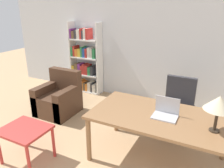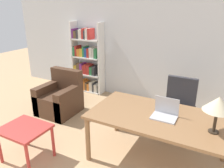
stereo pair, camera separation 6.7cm
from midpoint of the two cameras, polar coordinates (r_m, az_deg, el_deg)
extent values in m
cube|color=silver|center=(4.90, 12.09, 10.26)|extent=(8.00, 0.06, 2.70)
cube|color=olive|center=(3.07, 12.73, -8.39)|extent=(1.86, 1.02, 0.04)
cylinder|color=olive|center=(3.22, -5.72, -14.14)|extent=(0.07, 0.07, 0.69)
cylinder|color=olive|center=(3.89, 1.69, -7.59)|extent=(0.07, 0.07, 0.69)
cube|color=#B2B2B7|center=(3.01, 14.03, -8.48)|extent=(0.33, 0.24, 0.02)
cube|color=#B2B2B7|center=(3.05, 14.75, -5.46)|extent=(0.33, 0.03, 0.24)
cube|color=white|center=(3.06, 14.78, -5.40)|extent=(0.29, 0.03, 0.21)
cylinder|color=#2D2319|center=(2.91, 25.57, -11.13)|extent=(0.12, 0.12, 0.01)
cylinder|color=#2D2319|center=(2.84, 26.00, -8.68)|extent=(0.04, 0.04, 0.27)
cone|color=#C6B793|center=(2.75, 26.68, -4.67)|extent=(0.33, 0.33, 0.17)
cylinder|color=black|center=(4.17, 16.56, -11.60)|extent=(0.53, 0.53, 0.04)
cylinder|color=#262626|center=(4.08, 16.81, -9.49)|extent=(0.06, 0.06, 0.31)
cube|color=#2D2D33|center=(3.98, 17.10, -6.91)|extent=(0.54, 0.54, 0.10)
cube|color=#2D2D33|center=(4.07, 18.20, -1.74)|extent=(0.51, 0.08, 0.51)
cube|color=#B2332D|center=(3.34, -21.38, -10.80)|extent=(0.64, 0.54, 0.04)
cylinder|color=#B2332D|center=(3.18, -20.53, -18.19)|extent=(0.04, 0.04, 0.49)
cylinder|color=#B2332D|center=(3.79, -21.06, -11.52)|extent=(0.04, 0.04, 0.49)
cylinder|color=#B2332D|center=(3.43, -14.58, -14.33)|extent=(0.04, 0.04, 0.49)
cube|color=#472D1E|center=(4.69, -13.28, -4.85)|extent=(0.73, 0.76, 0.43)
cube|color=#472D1E|center=(4.74, -11.33, 1.30)|extent=(0.73, 0.16, 0.45)
cube|color=#472D1E|center=(4.84, -15.91, -3.28)|extent=(0.16, 0.76, 0.59)
cube|color=#472D1E|center=(4.48, -10.59, -4.73)|extent=(0.16, 0.76, 0.59)
cube|color=white|center=(5.77, -9.31, 7.13)|extent=(0.04, 0.28, 1.77)
cube|color=white|center=(5.33, -2.49, 6.33)|extent=(0.04, 0.28, 1.77)
cube|color=white|center=(5.80, -5.72, -1.59)|extent=(0.79, 0.28, 0.04)
cube|color=silver|center=(5.93, -8.45, 0.15)|extent=(0.09, 0.24, 0.23)
cube|color=#2D7F47|center=(5.88, -7.71, 0.02)|extent=(0.09, 0.24, 0.23)
cube|color=orange|center=(5.83, -7.01, 0.01)|extent=(0.07, 0.24, 0.26)
cube|color=orange|center=(5.80, -6.43, -0.26)|extent=(0.05, 0.24, 0.22)
cube|color=brown|center=(5.77, -5.94, -0.43)|extent=(0.06, 0.24, 0.21)
cube|color=orange|center=(5.73, -5.37, -0.63)|extent=(0.06, 0.24, 0.19)
cube|color=silver|center=(5.68, -4.70, -0.53)|extent=(0.09, 0.24, 0.24)
cube|color=#333338|center=(5.65, -4.09, -0.76)|extent=(0.04, 0.24, 0.22)
cube|color=silver|center=(5.62, -3.51, -0.93)|extent=(0.08, 0.24, 0.20)
cube|color=white|center=(5.65, -5.88, 2.57)|extent=(0.79, 0.28, 0.04)
cube|color=gold|center=(5.81, -8.69, 4.08)|extent=(0.08, 0.24, 0.19)
cube|color=brown|center=(5.75, -7.95, 4.27)|extent=(0.09, 0.24, 0.25)
cube|color=#7F338C|center=(5.70, -7.23, 4.19)|extent=(0.07, 0.24, 0.26)
cube|color=#B72D28|center=(5.66, -6.64, 3.92)|extent=(0.05, 0.24, 0.22)
cube|color=#B72D28|center=(5.62, -6.12, 4.03)|extent=(0.06, 0.24, 0.26)
cube|color=#B72D28|center=(5.58, -5.42, 3.87)|extent=(0.08, 0.24, 0.25)
cube|color=#2D7F47|center=(5.54, -4.71, 3.57)|extent=(0.07, 0.24, 0.21)
cube|color=#333338|center=(5.50, -4.06, 3.60)|extent=(0.07, 0.24, 0.23)
cube|color=white|center=(5.54, -6.04, 6.94)|extent=(0.79, 0.28, 0.04)
cube|color=#2D7F47|center=(5.71, -9.00, 8.52)|extent=(0.06, 0.24, 0.22)
cube|color=#B72D28|center=(5.67, -8.51, 8.65)|extent=(0.05, 0.24, 0.26)
cube|color=orange|center=(5.63, -7.90, 8.26)|extent=(0.08, 0.24, 0.19)
cube|color=gold|center=(5.58, -7.16, 8.24)|extent=(0.08, 0.24, 0.20)
cube|color=#2D7F47|center=(5.54, -6.57, 8.45)|extent=(0.05, 0.24, 0.25)
cube|color=#234C99|center=(5.50, -6.01, 8.26)|extent=(0.07, 0.24, 0.23)
cube|color=#B72D28|center=(5.47, -5.41, 8.17)|extent=(0.06, 0.24, 0.22)
cube|color=silver|center=(5.42, -4.71, 8.27)|extent=(0.08, 0.24, 0.25)
cube|color=silver|center=(5.38, -4.06, 8.11)|extent=(0.04, 0.24, 0.24)
cube|color=#2D7F47|center=(5.35, -3.50, 8.02)|extent=(0.06, 0.24, 0.23)
cube|color=white|center=(5.45, -6.21, 11.46)|extent=(0.79, 0.28, 0.04)
cube|color=#7F338C|center=(5.64, -9.32, 12.96)|extent=(0.04, 0.24, 0.23)
cube|color=brown|center=(5.60, -8.74, 12.70)|extent=(0.08, 0.24, 0.18)
cube|color=#333338|center=(5.56, -8.09, 12.83)|extent=(0.07, 0.24, 0.21)
cube|color=silver|center=(5.51, -7.42, 12.84)|extent=(0.08, 0.24, 0.22)
cube|color=#B72D28|center=(5.47, -6.77, 12.99)|extent=(0.05, 0.24, 0.25)
cube|color=#333338|center=(5.44, -6.32, 12.70)|extent=(0.04, 0.24, 0.20)
cube|color=silver|center=(5.40, -5.78, 12.93)|extent=(0.06, 0.24, 0.25)
cube|color=#B72D28|center=(5.37, -5.17, 12.93)|extent=(0.06, 0.24, 0.26)
camera|label=1|loc=(0.03, -89.44, 0.21)|focal=35.00mm
camera|label=2|loc=(0.03, 90.56, -0.21)|focal=35.00mm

